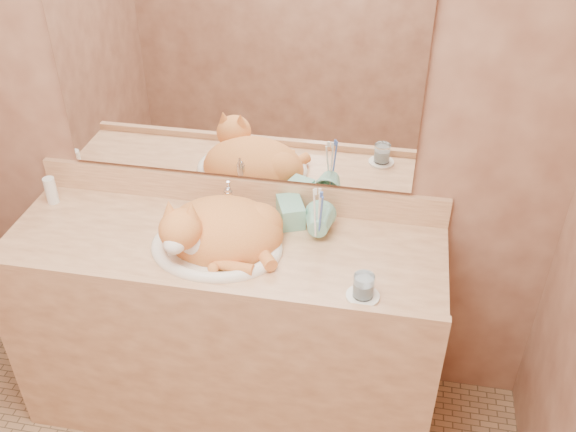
% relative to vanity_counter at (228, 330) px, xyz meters
% --- Properties ---
extents(wall_back, '(2.40, 0.02, 2.50)m').
position_rel_vanity_counter_xyz_m(wall_back, '(0.00, 0.28, 0.82)').
color(wall_back, brown).
rests_on(wall_back, ground).
extents(vanity_counter, '(1.60, 0.55, 0.85)m').
position_rel_vanity_counter_xyz_m(vanity_counter, '(0.00, 0.00, 0.00)').
color(vanity_counter, '#A46E49').
rests_on(vanity_counter, floor).
extents(mirror, '(1.30, 0.02, 0.80)m').
position_rel_vanity_counter_xyz_m(mirror, '(0.00, 0.26, 0.97)').
color(mirror, white).
rests_on(mirror, wall_back).
extents(sink_basin, '(0.53, 0.46, 0.14)m').
position_rel_vanity_counter_xyz_m(sink_basin, '(-0.01, -0.02, 0.50)').
color(sink_basin, white).
rests_on(sink_basin, vanity_counter).
extents(faucet, '(0.06, 0.11, 0.15)m').
position_rel_vanity_counter_xyz_m(faucet, '(-0.01, 0.16, 0.50)').
color(faucet, silver).
rests_on(faucet, vanity_counter).
extents(cat, '(0.46, 0.39, 0.23)m').
position_rel_vanity_counter_xyz_m(cat, '(-0.01, -0.00, 0.50)').
color(cat, orange).
rests_on(cat, sink_basin).
extents(soap_dispenser, '(0.12, 0.12, 0.20)m').
position_rel_vanity_counter_xyz_m(soap_dispenser, '(0.24, 0.13, 0.52)').
color(soap_dispenser, '#75BBA5').
rests_on(soap_dispenser, vanity_counter).
extents(toothbrush_cup, '(0.12, 0.12, 0.11)m').
position_rel_vanity_counter_xyz_m(toothbrush_cup, '(0.34, 0.07, 0.48)').
color(toothbrush_cup, '#75BBA5').
rests_on(toothbrush_cup, vanity_counter).
extents(toothbrushes, '(0.04, 0.04, 0.23)m').
position_rel_vanity_counter_xyz_m(toothbrushes, '(0.34, 0.07, 0.56)').
color(toothbrushes, white).
rests_on(toothbrushes, toothbrush_cup).
extents(saucer, '(0.11, 0.11, 0.01)m').
position_rel_vanity_counter_xyz_m(saucer, '(0.52, -0.18, 0.43)').
color(saucer, white).
rests_on(saucer, vanity_counter).
extents(water_glass, '(0.07, 0.07, 0.08)m').
position_rel_vanity_counter_xyz_m(water_glass, '(0.52, -0.18, 0.47)').
color(water_glass, white).
rests_on(water_glass, saucer).
extents(lotion_bottle, '(0.05, 0.05, 0.11)m').
position_rel_vanity_counter_xyz_m(lotion_bottle, '(-0.72, 0.15, 0.48)').
color(lotion_bottle, white).
rests_on(lotion_bottle, vanity_counter).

